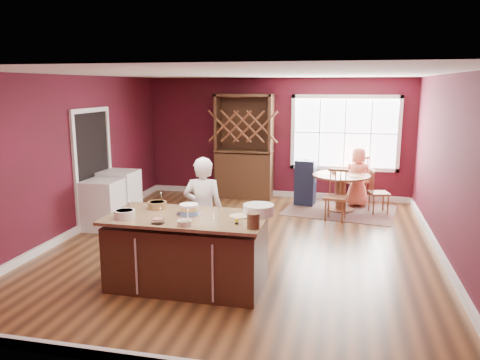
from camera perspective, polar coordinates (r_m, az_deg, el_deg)
name	(u,v)px	position (r m, az deg, el deg)	size (l,w,h in m)	color
room_shell	(245,162)	(7.30, 0.60, 2.19)	(7.00, 7.00, 7.00)	brown
window	(345,133)	(10.56, 12.67, 5.61)	(2.36, 0.10, 1.66)	white
doorway	(94,169)	(8.98, -17.42, 1.31)	(0.08, 1.26, 2.13)	white
kitchen_island	(188,252)	(6.06, -6.40, -8.76)	(1.99, 1.04, 0.92)	#3E2C15
dining_table	(341,185)	(9.74, 12.22, -0.60)	(1.15, 1.15, 0.75)	brown
baker	(203,211)	(6.64, -4.49, -3.83)	(0.57, 0.37, 1.56)	white
layer_cake	(189,209)	(5.95, -6.24, -3.59)	(0.33, 0.33, 0.13)	white
bowl_blue	(125,214)	(5.95, -13.88, -4.06)	(0.26, 0.26, 0.10)	white
bowl_yellow	(157,205)	(6.31, -10.07, -3.03)	(0.25, 0.25, 0.09)	#B17548
bowl_pink	(158,221)	(5.64, -9.97, -4.94)	(0.16, 0.16, 0.06)	silver
bowl_olive	(185,223)	(5.51, -6.77, -5.22)	(0.17, 0.17, 0.06)	beige
drinking_glass	(216,213)	(5.76, -2.95, -4.02)	(0.07, 0.07, 0.14)	silver
dinner_plate	(239,216)	(5.83, -0.10, -4.43)	(0.25, 0.25, 0.02)	#FFEFC2
white_tub	(259,210)	(5.91, 2.27, -3.65)	(0.39, 0.39, 0.13)	silver
stoneware_crock	(253,221)	(5.36, 1.63, -4.99)	(0.15, 0.15, 0.18)	#533226
toy_figurine	(237,221)	(5.51, -0.42, -5.06)	(0.05, 0.05, 0.08)	#F8F714
rug	(340,210)	(9.86, 12.09, -3.60)	(2.14, 1.65, 0.01)	brown
chair_east	(379,191)	(9.76, 16.60, -1.30)	(0.38, 0.36, 0.90)	#9D6C3C
chair_south	(336,195)	(9.01, 11.60, -1.83)	(0.41, 0.39, 0.98)	brown
chair_north	(355,179)	(10.51, 13.86, 0.15)	(0.44, 0.42, 1.05)	brown
seated_woman	(358,177)	(10.17, 14.14, 0.38)	(0.62, 0.40, 1.27)	#F38366
high_chair	(305,181)	(10.12, 7.97, -0.17)	(0.41, 0.41, 1.01)	black
toddler	(306,167)	(10.06, 8.04, 1.53)	(0.18, 0.14, 0.26)	#8CA5BF
table_plate	(354,176)	(9.55, 13.77, 0.46)	(0.18, 0.18, 0.01)	beige
table_cup	(334,171)	(9.79, 11.36, 1.07)	(0.12, 0.12, 0.10)	white
hutch	(244,146)	(10.58, 0.53, 4.11)	(1.28, 0.53, 2.34)	#3B2215
washer	(103,205)	(8.67, -16.35, -2.92)	(0.61, 0.59, 0.89)	white
dryer	(120,195)	(9.21, -14.45, -1.81)	(0.65, 0.63, 0.94)	silver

